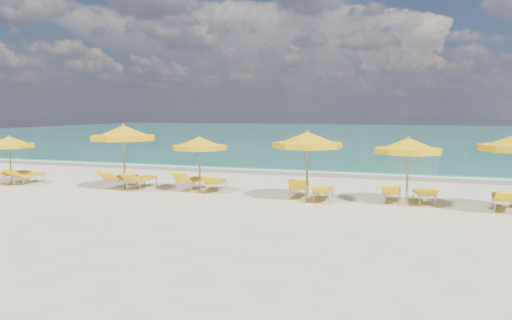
% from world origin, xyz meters
% --- Properties ---
extents(ground_plane, '(120.00, 120.00, 0.00)m').
position_xyz_m(ground_plane, '(0.00, 0.00, 0.00)').
color(ground_plane, beige).
extents(ocean, '(120.00, 80.00, 0.30)m').
position_xyz_m(ocean, '(0.00, 48.00, 0.00)').
color(ocean, '#136D5A').
rests_on(ocean, ground).
extents(wet_sand_band, '(120.00, 2.60, 0.01)m').
position_xyz_m(wet_sand_band, '(0.00, 7.40, 0.00)').
color(wet_sand_band, tan).
rests_on(wet_sand_band, ground).
extents(foam_line, '(120.00, 1.20, 0.03)m').
position_xyz_m(foam_line, '(0.00, 8.20, 0.00)').
color(foam_line, white).
rests_on(foam_line, ground).
extents(whitecap_near, '(14.00, 0.36, 0.05)m').
position_xyz_m(whitecap_near, '(-6.00, 17.00, 0.00)').
color(whitecap_near, white).
rests_on(whitecap_near, ground).
extents(whitecap_far, '(18.00, 0.30, 0.05)m').
position_xyz_m(whitecap_far, '(8.00, 24.00, 0.00)').
color(whitecap_far, white).
rests_on(whitecap_far, ground).
extents(umbrella_1, '(2.75, 2.75, 2.10)m').
position_xyz_m(umbrella_1, '(-10.33, -0.39, 1.79)').
color(umbrella_1, '#9F814F').
rests_on(umbrella_1, ground).
extents(umbrella_2, '(2.87, 2.87, 2.62)m').
position_xyz_m(umbrella_2, '(-5.02, 0.02, 2.23)').
color(umbrella_2, '#9F814F').
rests_on(umbrella_2, ground).
extents(umbrella_3, '(2.54, 2.54, 2.18)m').
position_xyz_m(umbrella_3, '(-1.94, 0.46, 1.86)').
color(umbrella_3, '#9F814F').
rests_on(umbrella_3, ground).
extents(umbrella_4, '(3.13, 3.13, 2.47)m').
position_xyz_m(umbrella_4, '(2.40, -0.04, 2.10)').
color(umbrella_4, '#9F814F').
rests_on(umbrella_4, ground).
extents(umbrella_5, '(2.86, 2.86, 2.30)m').
position_xyz_m(umbrella_5, '(5.74, 0.28, 1.96)').
color(umbrella_5, '#9F814F').
rests_on(umbrella_5, ground).
extents(lounger_1_left, '(0.95, 2.00, 0.91)m').
position_xyz_m(lounger_1_left, '(-10.78, 0.09, 0.24)').
color(lounger_1_left, '#A5A8AD').
rests_on(lounger_1_left, ground).
extents(lounger_1_right, '(0.67, 1.80, 0.74)m').
position_xyz_m(lounger_1_right, '(-9.89, 0.11, 0.21)').
color(lounger_1_right, '#A5A8AD').
rests_on(lounger_1_right, ground).
extents(lounger_2_left, '(0.75, 1.99, 0.82)m').
position_xyz_m(lounger_2_left, '(-5.52, 0.49, 0.24)').
color(lounger_2_left, '#A5A8AD').
rests_on(lounger_2_left, ground).
extents(lounger_2_right, '(0.67, 1.93, 0.79)m').
position_xyz_m(lounger_2_right, '(-4.55, 0.50, 0.23)').
color(lounger_2_right, '#A5A8AD').
rests_on(lounger_2_right, ground).
extents(lounger_3_left, '(0.74, 1.91, 0.85)m').
position_xyz_m(lounger_3_left, '(-2.48, 0.84, 0.23)').
color(lounger_3_left, '#A5A8AD').
rests_on(lounger_3_left, ground).
extents(lounger_3_right, '(0.77, 1.78, 0.73)m').
position_xyz_m(lounger_3_right, '(-1.44, 0.87, 0.21)').
color(lounger_3_right, '#A5A8AD').
rests_on(lounger_3_right, ground).
extents(lounger_4_left, '(0.88, 1.95, 0.83)m').
position_xyz_m(lounger_4_left, '(1.99, 0.54, 0.23)').
color(lounger_4_left, '#A5A8AD').
rests_on(lounger_4_left, ground).
extents(lounger_4_right, '(0.64, 1.79, 0.69)m').
position_xyz_m(lounger_4_right, '(2.93, 0.17, 0.21)').
color(lounger_4_right, '#A5A8AD').
rests_on(lounger_4_right, ground).
extents(lounger_5_left, '(0.61, 1.77, 0.75)m').
position_xyz_m(lounger_5_left, '(5.23, 0.66, 0.21)').
color(lounger_5_left, '#A5A8AD').
rests_on(lounger_5_left, ground).
extents(lounger_5_right, '(0.86, 1.75, 0.69)m').
position_xyz_m(lounger_5_right, '(6.29, 0.78, 0.20)').
color(lounger_5_right, '#A5A8AD').
rests_on(lounger_5_right, ground).
extents(lounger_6_left, '(0.73, 1.95, 0.78)m').
position_xyz_m(lounger_6_left, '(8.68, 0.36, 0.23)').
color(lounger_6_left, '#A5A8AD').
rests_on(lounger_6_left, ground).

